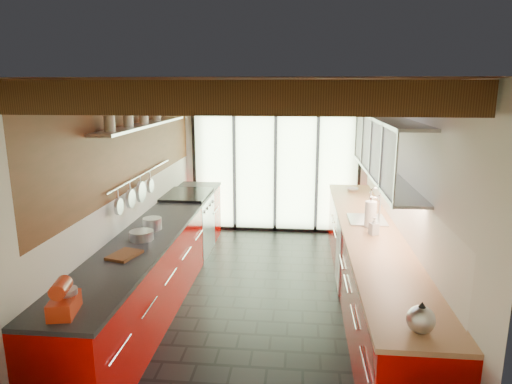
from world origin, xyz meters
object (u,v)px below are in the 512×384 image
stand_mixer (64,300)px  bowl (352,190)px  kettle (421,318)px  soap_bottle (374,226)px  paper_towel (370,214)px

stand_mixer → bowl: bearing=59.3°
kettle → bowl: 4.28m
stand_mixer → soap_bottle: stand_mixer is taller
paper_towel → kettle: bearing=-90.0°
paper_towel → stand_mixer: bearing=-137.1°
paper_towel → soap_bottle: (0.00, -0.29, -0.05)m
paper_towel → bowl: paper_towel is taller
paper_towel → bowl: bearing=90.0°
paper_towel → soap_bottle: bearing=-90.0°
stand_mixer → soap_bottle: bearing=39.3°
kettle → paper_towel: (0.00, 2.37, 0.05)m
stand_mixer → soap_bottle: 3.28m
soap_bottle → stand_mixer: bearing=-140.7°
soap_bottle → bowl: (0.00, 2.19, -0.08)m
stand_mixer → kettle: (2.54, -0.01, -0.01)m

